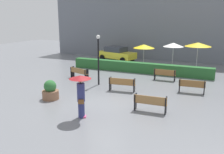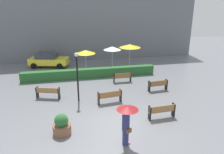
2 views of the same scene
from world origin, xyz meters
name	(u,v)px [view 1 (image 1 of 2)]	position (x,y,z in m)	size (l,w,h in m)	color
ground_plane	(104,103)	(0.00, 0.00, 0.00)	(60.00, 60.00, 0.00)	slate
bench_near_right	(150,102)	(2.85, -0.31, 0.53)	(1.75, 0.42, 0.90)	#9E7242
bench_far_left	(79,72)	(-4.26, 4.28, 0.53)	(1.83, 0.88, 0.87)	#9E7242
bench_mid_center	(122,83)	(0.13, 2.53, 0.54)	(1.80, 0.58, 0.90)	olive
bench_far_right	(192,85)	(4.45, 3.98, 0.52)	(1.68, 0.47, 0.88)	olive
bench_back_row	(165,74)	(2.12, 6.55, 0.51)	(1.68, 0.38, 0.88)	olive
pedestrian_with_umbrella	(81,90)	(-0.05, -2.43, 1.45)	(1.07, 1.07, 2.17)	navy
planter_pot	(50,91)	(-3.22, -0.73, 0.51)	(1.00, 1.00, 1.19)	brown
lamp_post	(98,54)	(-2.04, 3.39, 2.24)	(0.28, 0.28, 3.62)	black
patio_umbrella_yellow	(144,46)	(-0.79, 10.44, 2.11)	(2.02, 2.02, 2.29)	silver
patio_umbrella_white	(173,45)	(1.99, 10.32, 2.39)	(1.83, 1.83, 2.57)	silver
patio_umbrella_yellow_far	(198,44)	(4.04, 10.83, 2.46)	(2.29, 2.29, 2.64)	silver
hedge_strip	(139,68)	(-0.61, 8.40, 0.45)	(12.66, 0.70, 0.90)	#28602D
building_facade	(166,22)	(0.00, 16.00, 4.19)	(28.00, 1.20, 8.38)	slate
parked_car	(117,53)	(-4.72, 13.16, 0.82)	(4.51, 2.79, 1.57)	yellow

